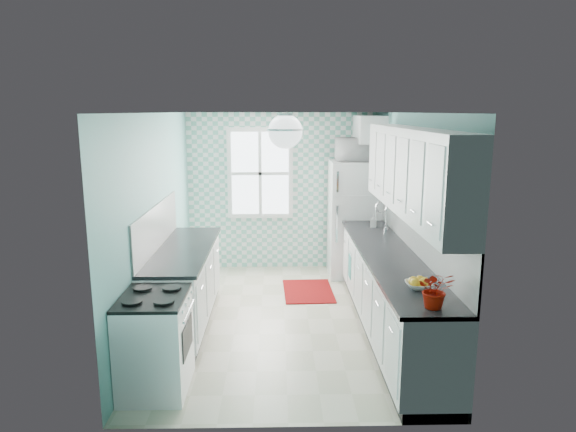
{
  "coord_description": "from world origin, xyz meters",
  "views": [
    {
      "loc": [
        -0.08,
        -5.94,
        2.52
      ],
      "look_at": [
        0.05,
        0.25,
        1.25
      ],
      "focal_mm": 32.0,
      "sensor_mm": 36.0,
      "label": 1
    }
  ],
  "objects_px": {
    "ceiling_light": "(285,131)",
    "fruit_bowl": "(419,285)",
    "fridge": "(354,219)",
    "stove": "(155,341)",
    "sink": "(373,232)",
    "microwave": "(356,149)",
    "potted_plant": "(436,289)"
  },
  "relations": [
    {
      "from": "stove",
      "to": "fruit_bowl",
      "type": "height_order",
      "value": "fruit_bowl"
    },
    {
      "from": "sink",
      "to": "fruit_bowl",
      "type": "relative_size",
      "value": 2.21
    },
    {
      "from": "stove",
      "to": "sink",
      "type": "distance_m",
      "value": 3.36
    },
    {
      "from": "stove",
      "to": "microwave",
      "type": "bearing_deg",
      "value": 54.51
    },
    {
      "from": "potted_plant",
      "to": "microwave",
      "type": "relative_size",
      "value": 0.51
    },
    {
      "from": "ceiling_light",
      "to": "sink",
      "type": "relative_size",
      "value": 0.66
    },
    {
      "from": "ceiling_light",
      "to": "fruit_bowl",
      "type": "relative_size",
      "value": 1.45
    },
    {
      "from": "ceiling_light",
      "to": "potted_plant",
      "type": "distance_m",
      "value": 2.1
    },
    {
      "from": "sink",
      "to": "potted_plant",
      "type": "distance_m",
      "value": 2.74
    },
    {
      "from": "stove",
      "to": "microwave",
      "type": "xyz_separation_m",
      "value": [
        2.31,
        3.35,
        1.49
      ]
    },
    {
      "from": "sink",
      "to": "stove",
      "type": "bearing_deg",
      "value": -135.07
    },
    {
      "from": "fridge",
      "to": "ceiling_light",
      "type": "bearing_deg",
      "value": -116.15
    },
    {
      "from": "ceiling_light",
      "to": "fruit_bowl",
      "type": "height_order",
      "value": "ceiling_light"
    },
    {
      "from": "fruit_bowl",
      "to": "microwave",
      "type": "distance_m",
      "value": 3.46
    },
    {
      "from": "sink",
      "to": "fruit_bowl",
      "type": "height_order",
      "value": "sink"
    },
    {
      "from": "ceiling_light",
      "to": "fruit_bowl",
      "type": "distance_m",
      "value": 1.95
    },
    {
      "from": "fruit_bowl",
      "to": "microwave",
      "type": "bearing_deg",
      "value": 91.56
    },
    {
      "from": "fridge",
      "to": "fruit_bowl",
      "type": "relative_size",
      "value": 7.4
    },
    {
      "from": "stove",
      "to": "sink",
      "type": "height_order",
      "value": "sink"
    },
    {
      "from": "microwave",
      "to": "ceiling_light",
      "type": "bearing_deg",
      "value": 68.0
    },
    {
      "from": "fruit_bowl",
      "to": "ceiling_light",
      "type": "bearing_deg",
      "value": 148.49
    },
    {
      "from": "stove",
      "to": "fruit_bowl",
      "type": "bearing_deg",
      "value": -0.04
    },
    {
      "from": "stove",
      "to": "fridge",
      "type": "bearing_deg",
      "value": 54.51
    },
    {
      "from": "ceiling_light",
      "to": "microwave",
      "type": "height_order",
      "value": "ceiling_light"
    },
    {
      "from": "ceiling_light",
      "to": "microwave",
      "type": "distance_m",
      "value": 2.83
    },
    {
      "from": "potted_plant",
      "to": "stove",
      "type": "bearing_deg",
      "value": 169.62
    },
    {
      "from": "microwave",
      "to": "sink",
      "type": "bearing_deg",
      "value": 96.43
    },
    {
      "from": "fridge",
      "to": "fruit_bowl",
      "type": "bearing_deg",
      "value": -91.28
    },
    {
      "from": "fruit_bowl",
      "to": "potted_plant",
      "type": "xyz_separation_m",
      "value": [
        0.0,
        -0.48,
        0.13
      ]
    },
    {
      "from": "ceiling_light",
      "to": "stove",
      "type": "distance_m",
      "value": 2.34
    },
    {
      "from": "stove",
      "to": "fruit_bowl",
      "type": "relative_size",
      "value": 3.66
    },
    {
      "from": "fridge",
      "to": "stove",
      "type": "xyz_separation_m",
      "value": [
        -2.31,
        -3.35,
        -0.43
      ]
    }
  ]
}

